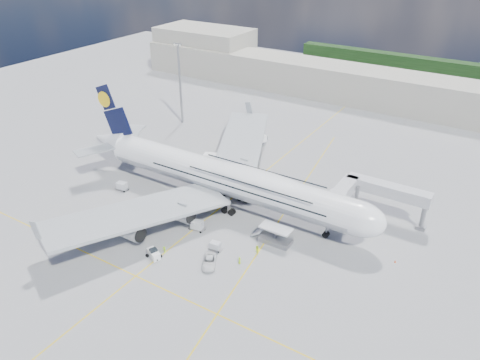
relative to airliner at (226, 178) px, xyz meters
The scene contains 31 objects.
ground 12.13m from the airliner, 91.49° to the right, with size 300.00×300.00×0.00m, color gray.
taxi_line_main 12.13m from the airliner, 91.49° to the right, with size 0.25×220.00×0.01m, color #DDB80B.
taxi_line_cross 30.78m from the airliner, 90.50° to the right, with size 120.00×0.25×0.01m, color #DDB80B.
taxi_line_diag 15.36m from the airliner, ahead, with size 0.25×100.00×0.01m, color #DDB80B.
airliner is the anchor object (origin of this frame).
jet_bridge 31.50m from the airliner, 20.31° to the left, with size 18.80×12.10×8.50m.
cargo_loader 18.87m from the airliner, 23.23° to the right, with size 8.53×3.20×3.67m.
light_mast 53.72m from the airliner, 139.00° to the left, with size 3.00×0.70×25.50m.
terminal 85.00m from the airliner, 90.18° to the left, with size 180.00×16.00×12.00m, color #B2AD9E.
hangar 114.20m from the airliner, 127.98° to the left, with size 40.00×22.00×18.00m, color #B2AD9E.
dolly_row_a 27.44m from the airliner, 136.07° to the right, with size 3.38×2.61×0.44m.
dolly_row_b 15.69m from the airliner, 133.17° to the right, with size 3.70×2.88×0.48m.
dolly_row_c 19.44m from the airliner, 151.03° to the right, with size 3.62×2.44×0.49m.
dolly_back 27.06m from the airliner, 162.47° to the right, with size 3.42×2.17×2.03m.
dolly_nose_far 18.38m from the airliner, 63.74° to the right, with size 2.88×1.74×1.74m.
dolly_nose_near 13.25m from the airliner, 87.61° to the right, with size 3.61×2.35×2.12m.
baggage_tug 24.76m from the airliner, 92.55° to the right, with size 3.55×2.64×2.01m.
catering_truck_inner 19.71m from the airliner, 132.92° to the left, with size 6.68×4.19×3.71m.
catering_truck_outer 35.37m from the airliner, 110.10° to the left, with size 8.09×6.46×4.45m.
service_van 23.09m from the airliner, 64.89° to the right, with size 2.45×5.31×1.48m, color silver.
crew_nose 33.00m from the airliner, 10.28° to the left, with size 0.60×0.40×1.65m, color #B6DD17.
crew_loader 20.67m from the airliner, 38.71° to the right, with size 0.95×0.74×1.96m, color #DFFF1A.
crew_wing 24.79m from the airliner, 118.12° to the right, with size 1.11×0.46×1.89m, color #ACDF17.
crew_van 22.75m from the airliner, 49.91° to the right, with size 0.74×0.48×1.52m, color #A2E017.
crew_tug 22.68m from the airliner, 90.45° to the right, with size 0.99×0.57×1.53m, color #A8E317.
cone_nose 39.90m from the airliner, ahead, with size 0.40×0.40×0.51m.
cone_wing_left_inner 14.90m from the airliner, 127.74° to the left, with size 0.48×0.48×0.61m.
cone_wing_left_outer 26.43m from the airliner, 128.62° to the left, with size 0.37×0.37×0.48m.
cone_wing_right_inner 15.56m from the airliner, 135.60° to the right, with size 0.44×0.44×0.56m.
cone_wing_right_outer 36.23m from the airliner, 119.23° to the right, with size 0.46×0.46×0.58m.
cone_tail 30.52m from the airliner, 165.89° to the left, with size 0.41×0.41×0.52m.
Camera 1 is at (51.83, -66.76, 57.22)m, focal length 35.00 mm.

